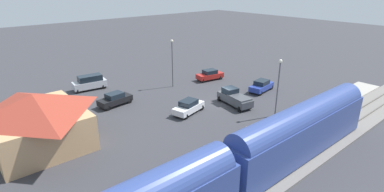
{
  "coord_description": "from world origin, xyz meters",
  "views": [
    {
      "loc": [
        -26.64,
        28.09,
        15.63
      ],
      "look_at": [
        2.69,
        3.0,
        1.0
      ],
      "focal_mm": 28.59,
      "sensor_mm": 36.0,
      "label": 1
    }
  ],
  "objects_px": {
    "pedestrian_waiting_far": "(246,133)",
    "light_pole_lot_center": "(172,57)",
    "sedan_red": "(210,75)",
    "suv_silver": "(90,82)",
    "light_pole_near_platform": "(279,81)",
    "sedan_white": "(189,107)",
    "pedestrian_on_platform": "(292,117)",
    "sedan_black": "(115,99)",
    "pickup_charcoal": "(234,98)",
    "station_building": "(37,119)",
    "sedan_blue": "(261,86)"
  },
  "relations": [
    {
      "from": "station_building",
      "to": "pedestrian_on_platform",
      "type": "xyz_separation_m",
      "value": [
        -14.25,
        -22.71,
        -1.56
      ]
    },
    {
      "from": "suv_silver",
      "to": "light_pole_lot_center",
      "type": "bearing_deg",
      "value": -124.58
    },
    {
      "from": "sedan_white",
      "to": "pickup_charcoal",
      "type": "height_order",
      "value": "pickup_charcoal"
    },
    {
      "from": "pickup_charcoal",
      "to": "sedan_blue",
      "type": "distance_m",
      "value": 7.16
    },
    {
      "from": "sedan_red",
      "to": "light_pole_near_platform",
      "type": "height_order",
      "value": "light_pole_near_platform"
    },
    {
      "from": "light_pole_near_platform",
      "to": "pedestrian_waiting_far",
      "type": "bearing_deg",
      "value": 105.02
    },
    {
      "from": "sedan_blue",
      "to": "sedan_red",
      "type": "height_order",
      "value": "same"
    },
    {
      "from": "pickup_charcoal",
      "to": "sedan_black",
      "type": "height_order",
      "value": "pickup_charcoal"
    },
    {
      "from": "sedan_red",
      "to": "light_pole_near_platform",
      "type": "xyz_separation_m",
      "value": [
        -15.81,
        4.0,
        3.66
      ]
    },
    {
      "from": "pedestrian_waiting_far",
      "to": "suv_silver",
      "type": "height_order",
      "value": "suv_silver"
    },
    {
      "from": "pickup_charcoal",
      "to": "suv_silver",
      "type": "bearing_deg",
      "value": 33.2
    },
    {
      "from": "sedan_white",
      "to": "sedan_blue",
      "type": "distance_m",
      "value": 13.54
    },
    {
      "from": "pedestrian_waiting_far",
      "to": "light_pole_lot_center",
      "type": "relative_size",
      "value": 0.23
    },
    {
      "from": "sedan_white",
      "to": "pedestrian_on_platform",
      "type": "bearing_deg",
      "value": -149.44
    },
    {
      "from": "pedestrian_waiting_far",
      "to": "light_pole_near_platform",
      "type": "bearing_deg",
      "value": -74.98
    },
    {
      "from": "pickup_charcoal",
      "to": "pedestrian_on_platform",
      "type": "bearing_deg",
      "value": 179.03
    },
    {
      "from": "suv_silver",
      "to": "station_building",
      "type": "bearing_deg",
      "value": 140.38
    },
    {
      "from": "pedestrian_on_platform",
      "to": "light_pole_near_platform",
      "type": "bearing_deg",
      "value": -22.75
    },
    {
      "from": "sedan_white",
      "to": "suv_silver",
      "type": "xyz_separation_m",
      "value": [
        16.65,
        5.67,
        0.27
      ]
    },
    {
      "from": "sedan_red",
      "to": "pedestrian_waiting_far",
      "type": "bearing_deg",
      "value": 146.0
    },
    {
      "from": "sedan_white",
      "to": "light_pole_lot_center",
      "type": "xyz_separation_m",
      "value": [
        9.49,
        -4.72,
        3.8
      ]
    },
    {
      "from": "sedan_white",
      "to": "sedan_black",
      "type": "xyz_separation_m",
      "value": [
        8.34,
        5.77,
        0.0
      ]
    },
    {
      "from": "pickup_charcoal",
      "to": "light_pole_lot_center",
      "type": "bearing_deg",
      "value": 8.53
    },
    {
      "from": "sedan_white",
      "to": "sedan_red",
      "type": "xyz_separation_m",
      "value": [
        8.25,
        -11.54,
        0.0
      ]
    },
    {
      "from": "sedan_red",
      "to": "light_pole_lot_center",
      "type": "distance_m",
      "value": 7.91
    },
    {
      "from": "suv_silver",
      "to": "light_pole_near_platform",
      "type": "height_order",
      "value": "light_pole_near_platform"
    },
    {
      "from": "sedan_blue",
      "to": "sedan_black",
      "type": "height_order",
      "value": "same"
    },
    {
      "from": "sedan_blue",
      "to": "light_pole_lot_center",
      "type": "relative_size",
      "value": 0.64
    },
    {
      "from": "sedan_black",
      "to": "suv_silver",
      "type": "distance_m",
      "value": 8.31
    },
    {
      "from": "pedestrian_on_platform",
      "to": "pickup_charcoal",
      "type": "bearing_deg",
      "value": -0.97
    },
    {
      "from": "pedestrian_on_platform",
      "to": "sedan_black",
      "type": "bearing_deg",
      "value": 32.42
    },
    {
      "from": "sedan_blue",
      "to": "sedan_red",
      "type": "xyz_separation_m",
      "value": [
        9.13,
        1.97,
        0.0
      ]
    },
    {
      "from": "pedestrian_waiting_far",
      "to": "station_building",
      "type": "bearing_deg",
      "value": 49.81
    },
    {
      "from": "station_building",
      "to": "sedan_blue",
      "type": "distance_m",
      "value": 30.35
    },
    {
      "from": "pickup_charcoal",
      "to": "light_pole_lot_center",
      "type": "relative_size",
      "value": 0.76
    },
    {
      "from": "sedan_red",
      "to": "suv_silver",
      "type": "bearing_deg",
      "value": 63.99
    },
    {
      "from": "pickup_charcoal",
      "to": "sedan_blue",
      "type": "relative_size",
      "value": 1.19
    },
    {
      "from": "light_pole_lot_center",
      "to": "pedestrian_waiting_far",
      "type": "bearing_deg",
      "value": 164.55
    },
    {
      "from": "pedestrian_waiting_far",
      "to": "sedan_black",
      "type": "bearing_deg",
      "value": 15.97
    },
    {
      "from": "sedan_red",
      "to": "station_building",
      "type": "bearing_deg",
      "value": 99.35
    },
    {
      "from": "station_building",
      "to": "light_pole_lot_center",
      "type": "height_order",
      "value": "light_pole_lot_center"
    },
    {
      "from": "pedestrian_waiting_far",
      "to": "light_pole_near_platform",
      "type": "height_order",
      "value": "light_pole_near_platform"
    },
    {
      "from": "sedan_white",
      "to": "pickup_charcoal",
      "type": "relative_size",
      "value": 0.85
    },
    {
      "from": "station_building",
      "to": "sedan_red",
      "type": "relative_size",
      "value": 2.19
    },
    {
      "from": "pickup_charcoal",
      "to": "sedan_red",
      "type": "relative_size",
      "value": 1.19
    },
    {
      "from": "sedan_blue",
      "to": "light_pole_lot_center",
      "type": "xyz_separation_m",
      "value": [
        10.37,
        8.79,
        3.8
      ]
    },
    {
      "from": "light_pole_near_platform",
      "to": "sedan_white",
      "type": "bearing_deg",
      "value": 44.94
    },
    {
      "from": "pedestrian_waiting_far",
      "to": "suv_silver",
      "type": "distance_m",
      "value": 26.88
    },
    {
      "from": "pedestrian_waiting_far",
      "to": "pickup_charcoal",
      "type": "height_order",
      "value": "pickup_charcoal"
    },
    {
      "from": "sedan_red",
      "to": "suv_silver",
      "type": "distance_m",
      "value": 19.15
    }
  ]
}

